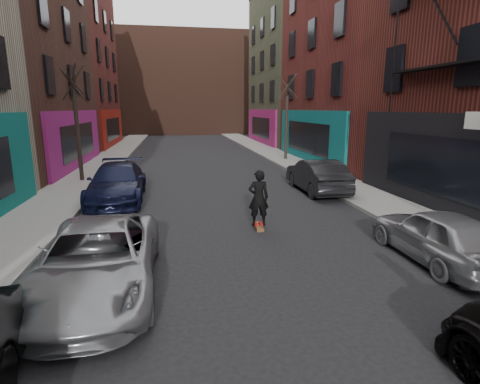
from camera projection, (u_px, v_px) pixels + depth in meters
name	position (u px, v px, depth m)	size (l,w,h in m)	color
sidewalk_left	(116.00, 153.00, 30.29)	(2.50, 84.00, 0.13)	gray
sidewalk_right	(266.00, 150.00, 32.41)	(2.50, 84.00, 0.13)	gray
buildings_right	(479.00, 18.00, 18.45)	(12.00, 56.00, 16.00)	#4A291F
building_far	(183.00, 85.00, 54.81)	(40.00, 10.00, 14.00)	#47281E
tree_left_far	(76.00, 114.00, 18.04)	(2.00, 2.00, 6.50)	black
tree_right_far	(287.00, 110.00, 25.88)	(2.00, 2.00, 6.80)	black
parked_left_far	(97.00, 259.00, 7.48)	(2.30, 4.98, 1.39)	gray
parked_left_end	(117.00, 183.00, 14.96)	(2.07, 5.09, 1.48)	black
parked_right_far	(438.00, 235.00, 9.00)	(1.57, 3.89, 1.33)	gray
parked_right_end	(317.00, 176.00, 16.56)	(1.55, 4.43, 1.46)	black
skateboard	(258.00, 227.00, 11.63)	(0.22, 0.80, 0.10)	brown
skateboarder	(259.00, 198.00, 11.43)	(0.63, 0.42, 1.73)	black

